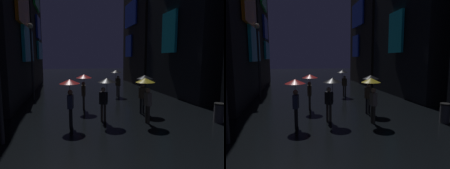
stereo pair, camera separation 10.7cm
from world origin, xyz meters
TOP-DOWN VIEW (x-y plane):
  - building_left_far at (-7.48, 22.42)m, footprint 4.25×8.84m
  - pedestrian_midstreet_centre_yellow at (0.90, 6.83)m, footprint 0.90×0.90m
  - pedestrian_midstreet_left_red at (-2.57, 7.13)m, footprint 0.90×0.90m
  - pedestrian_far_right_black at (-0.90, 7.40)m, footprint 0.90×0.90m
  - pedestrian_foreground_right_black at (1.48, 8.45)m, footprint 0.90×0.90m
  - pedestrian_foreground_left_red at (-1.69, 9.81)m, footprint 0.90×0.90m
  - pedestrian_near_crossing_black at (1.32, 13.69)m, footprint 0.90×0.90m
  - streetlamp_left_far at (-5.00, 13.73)m, footprint 0.36×0.36m
  - trash_bin at (4.30, 6.03)m, footprint 0.46×0.46m

SIDE VIEW (x-z plane):
  - trash_bin at x=4.30m, z-range 0.00..0.93m
  - pedestrian_midstreet_centre_yellow at x=0.90m, z-range 0.61..2.73m
  - pedestrian_midstreet_left_red at x=-2.57m, z-range 0.61..2.73m
  - pedestrian_far_right_black at x=-0.90m, z-range 0.61..2.73m
  - pedestrian_foreground_right_black at x=1.48m, z-range 0.61..2.73m
  - pedestrian_foreground_left_red at x=-1.69m, z-range 0.61..2.73m
  - pedestrian_near_crossing_black at x=1.32m, z-range 0.61..2.73m
  - streetlamp_left_far at x=-5.00m, z-range 0.69..6.19m
  - building_left_far at x=-7.48m, z-range 0.01..15.47m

